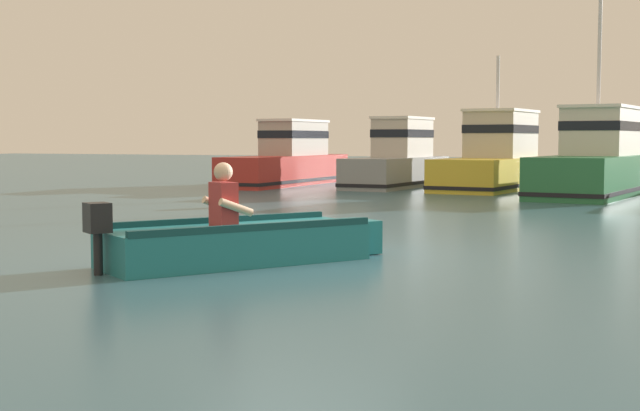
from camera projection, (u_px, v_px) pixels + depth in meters
ground_plane at (300, 256)px, 10.94m from camera, size 120.00×120.00×0.00m
rowboat_with_person at (241, 242)px, 10.32m from camera, size 2.64×3.37×1.19m
moored_boat_red at (289, 160)px, 28.11m from camera, size 1.65×6.64×2.09m
moored_boat_grey at (399, 161)px, 26.80m from camera, size 1.91×5.37×2.14m
moored_boat_yellow at (497, 160)px, 25.68m from camera, size 2.61×6.13×3.87m
moored_boat_green at (597, 162)px, 22.77m from camera, size 2.76×6.65×5.02m
mooring_buoy at (227, 197)px, 18.72m from camera, size 0.44×0.44×0.44m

